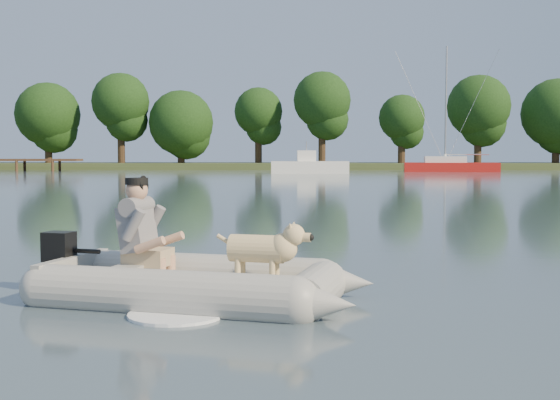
{
  "coord_description": "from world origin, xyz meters",
  "views": [
    {
      "loc": [
        0.57,
        -6.65,
        1.31
      ],
      "look_at": [
        0.46,
        2.18,
        0.75
      ],
      "focal_mm": 45.0,
      "sensor_mm": 36.0,
      "label": 1
    }
  ],
  "objects_px": {
    "dog": "(257,254)",
    "dinghy": "(197,246)",
    "motorboat": "(309,158)",
    "sailboat": "(450,166)",
    "man": "(139,225)"
  },
  "relations": [
    {
      "from": "dog",
      "to": "motorboat",
      "type": "xyz_separation_m",
      "value": [
        1.78,
        45.28,
        0.68
      ]
    },
    {
      "from": "dinghy",
      "to": "dog",
      "type": "relative_size",
      "value": 5.24
    },
    {
      "from": "sailboat",
      "to": "man",
      "type": "bearing_deg",
      "value": -98.39
    },
    {
      "from": "sailboat",
      "to": "dinghy",
      "type": "bearing_deg",
      "value": -97.74
    },
    {
      "from": "man",
      "to": "dog",
      "type": "xyz_separation_m",
      "value": [
        1.11,
        -0.29,
        -0.22
      ]
    },
    {
      "from": "motorboat",
      "to": "sailboat",
      "type": "height_order",
      "value": "sailboat"
    },
    {
      "from": "dinghy",
      "to": "motorboat",
      "type": "height_order",
      "value": "motorboat"
    },
    {
      "from": "dinghy",
      "to": "man",
      "type": "xyz_separation_m",
      "value": [
        -0.57,
        0.19,
        0.16
      ]
    },
    {
      "from": "motorboat",
      "to": "sailboat",
      "type": "distance_m",
      "value": 12.81
    },
    {
      "from": "motorboat",
      "to": "dog",
      "type": "bearing_deg",
      "value": -93.92
    },
    {
      "from": "man",
      "to": "sailboat",
      "type": "distance_m",
      "value": 52.53
    },
    {
      "from": "dog",
      "to": "sailboat",
      "type": "distance_m",
      "value": 52.52
    },
    {
      "from": "dinghy",
      "to": "motorboat",
      "type": "bearing_deg",
      "value": 101.78
    },
    {
      "from": "dog",
      "to": "dinghy",
      "type": "bearing_deg",
      "value": -175.43
    },
    {
      "from": "dog",
      "to": "motorboat",
      "type": "bearing_deg",
      "value": 102.47
    }
  ]
}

